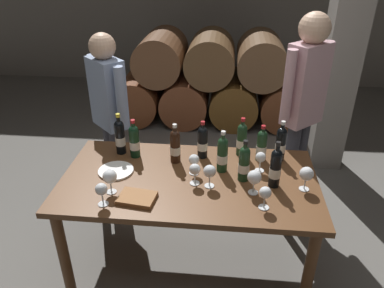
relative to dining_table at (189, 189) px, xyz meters
name	(u,v)px	position (x,y,z in m)	size (l,w,h in m)	color
ground_plane	(189,261)	(0.00, 0.00, -0.67)	(14.00, 14.00, 0.00)	#66635E
barrel_stack	(210,81)	(0.00, 2.60, -0.13)	(2.49, 0.90, 1.15)	brown
stone_pillar	(344,43)	(1.30, 1.60, 0.63)	(0.32, 0.32, 2.60)	gray
dining_table	(189,189)	(0.00, 0.00, 0.00)	(1.70, 0.90, 0.76)	brown
wine_bottle_0	(275,167)	(0.55, -0.03, 0.23)	(0.07, 0.07, 0.32)	black
wine_bottle_1	(134,141)	(-0.42, 0.25, 0.22)	(0.07, 0.07, 0.29)	black
wine_bottle_2	(222,154)	(0.21, 0.12, 0.22)	(0.07, 0.07, 0.30)	#19381E
wine_bottle_3	(120,136)	(-0.54, 0.29, 0.23)	(0.07, 0.07, 0.31)	black
wine_bottle_4	(242,139)	(0.35, 0.35, 0.22)	(0.07, 0.07, 0.29)	#19381E
wine_bottle_5	(203,142)	(0.07, 0.29, 0.21)	(0.07, 0.07, 0.28)	black
wine_bottle_6	(244,163)	(0.36, 0.02, 0.22)	(0.07, 0.07, 0.29)	#19381E
wine_bottle_7	(281,143)	(0.62, 0.31, 0.22)	(0.07, 0.07, 0.30)	black
wine_bottle_8	(175,146)	(-0.12, 0.20, 0.22)	(0.07, 0.07, 0.29)	black
wine_bottle_9	(262,145)	(0.49, 0.29, 0.21)	(0.07, 0.07, 0.27)	#19381E
wine_glass_0	(261,158)	(0.47, 0.14, 0.19)	(0.07, 0.07, 0.15)	white
wine_glass_1	(101,190)	(-0.48, -0.33, 0.20)	(0.07, 0.07, 0.15)	white
wine_glass_2	(210,172)	(0.14, -0.08, 0.20)	(0.08, 0.08, 0.16)	white
wine_glass_3	(254,178)	(0.42, -0.12, 0.20)	(0.09, 0.09, 0.16)	white
wine_glass_4	(306,174)	(0.74, -0.05, 0.20)	(0.09, 0.09, 0.16)	white
wine_glass_5	(194,160)	(0.03, 0.06, 0.19)	(0.07, 0.07, 0.15)	white
wine_glass_6	(195,170)	(0.04, -0.06, 0.20)	(0.07, 0.07, 0.15)	white
wine_glass_7	(110,177)	(-0.47, -0.20, 0.20)	(0.09, 0.09, 0.16)	white
wine_glass_8	(265,193)	(0.47, -0.27, 0.19)	(0.07, 0.07, 0.15)	white
tasting_notebook	(137,198)	(-0.29, -0.27, 0.11)	(0.22, 0.16, 0.03)	#936038
serving_plate	(116,171)	(-0.51, 0.03, 0.10)	(0.24, 0.24, 0.01)	white
sommelier_presenting	(304,101)	(0.83, 0.75, 0.37)	(0.39, 0.36, 1.72)	#383842
taster_seated_left	(109,108)	(-0.74, 0.72, 0.25)	(0.38, 0.37, 1.54)	#383842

